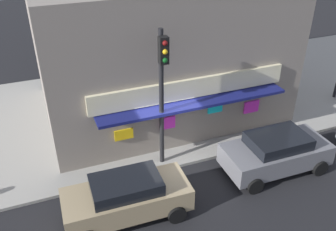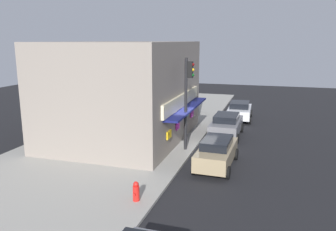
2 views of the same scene
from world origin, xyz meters
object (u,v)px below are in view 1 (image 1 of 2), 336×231
at_px(traffic_light, 162,84).
at_px(parked_car_tan, 127,197).
at_px(trash_can, 114,147).
at_px(parked_car_grey, 276,152).

height_order(traffic_light, parked_car_tan, traffic_light).
bearing_deg(parked_car_tan, traffic_light, 45.75).
bearing_deg(trash_can, traffic_light, -34.71).
distance_m(parked_car_tan, parked_car_grey, 6.10).
xyz_separation_m(trash_can, parked_car_tan, (-0.38, -3.31, 0.26)).
bearing_deg(parked_car_grey, trash_can, 152.20).
distance_m(traffic_light, parked_car_grey, 5.23).
xyz_separation_m(traffic_light, parked_car_grey, (4.02, -1.84, -2.80)).
relative_size(traffic_light, parked_car_grey, 1.32).
relative_size(traffic_light, trash_can, 6.30).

